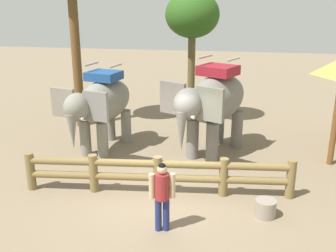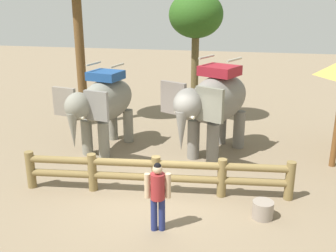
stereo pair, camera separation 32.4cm
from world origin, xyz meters
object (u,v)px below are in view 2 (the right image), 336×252
object	(u,v)px
elephant_near_left	(103,103)
tourist_woman_in_black	(158,192)
tree_far_left	(196,17)
feed_bucket	(263,210)
elephant_center	(215,102)
log_fence	(156,172)

from	to	relation	value
elephant_near_left	tourist_woman_in_black	world-z (taller)	elephant_near_left
elephant_near_left	tree_far_left	xyz separation A→B (m)	(2.55, 3.65, 2.63)
feed_bucket	elephant_near_left	bearing A→B (deg)	146.85
elephant_near_left	elephant_center	bearing A→B (deg)	4.82
log_fence	elephant_center	distance (m)	3.48
elephant_near_left	tree_far_left	distance (m)	5.17
log_fence	tourist_woman_in_black	xyz separation A→B (m)	(0.45, -1.71, 0.34)
elephant_near_left	tourist_woman_in_black	distance (m)	5.34
elephant_near_left	tree_far_left	size ratio (longest dim) A/B	0.67
elephant_center	log_fence	bearing A→B (deg)	-111.96
elephant_center	tree_far_left	xyz separation A→B (m)	(-1.12, 3.34, 2.47)
tree_far_left	feed_bucket	size ratio (longest dim) A/B	10.54
tourist_woman_in_black	tree_far_left	xyz separation A→B (m)	(-0.35, 8.07, 3.34)
log_fence	elephant_center	xyz separation A→B (m)	(1.22, 3.03, 1.21)
feed_bucket	tree_far_left	bearing A→B (deg)	110.78
elephant_near_left	tourist_woman_in_black	bearing A→B (deg)	-56.74
log_fence	tree_far_left	bearing A→B (deg)	89.13
tree_far_left	log_fence	bearing A→B (deg)	-90.87
log_fence	elephant_near_left	distance (m)	3.81
tourist_woman_in_black	feed_bucket	distance (m)	2.64
tourist_woman_in_black	tree_far_left	bearing A→B (deg)	92.51
elephant_center	feed_bucket	distance (m)	4.34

